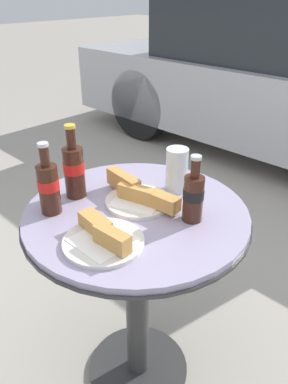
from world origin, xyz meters
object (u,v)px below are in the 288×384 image
object	(u,v)px
cola_bottle_center	(193,196)
lunch_plate_near	(138,195)
bistro_table	(137,260)
cola_bottle_left	(74,169)
cola_bottle_right	(49,186)
drinking_glass	(177,172)
lunch_plate_far	(103,237)

from	to	relation	value
cola_bottle_center	lunch_plate_near	bearing A→B (deg)	-168.33
bistro_table	cola_bottle_left	xyz separation A→B (m)	(-0.21, -0.07, 0.30)
cola_bottle_right	lunch_plate_near	distance (m)	0.28
drinking_glass	lunch_plate_far	size ratio (longest dim) A/B	0.68
cola_bottle_right	cola_bottle_center	size ratio (longest dim) A/B	1.10
cola_bottle_center	drinking_glass	xyz separation A→B (m)	(-0.15, 0.11, -0.01)
cola_bottle_left	lunch_plate_near	world-z (taller)	cola_bottle_left
cola_bottle_right	lunch_plate_far	size ratio (longest dim) A/B	1.01
cola_bottle_right	cola_bottle_center	bearing A→B (deg)	38.18
lunch_plate_near	drinking_glass	bearing A→B (deg)	76.37
lunch_plate_near	bistro_table	bearing A→B (deg)	-52.32
cola_bottle_center	drinking_glass	distance (m)	0.19
cola_bottle_left	lunch_plate_far	world-z (taller)	cola_bottle_left
cola_bottle_right	bistro_table	bearing A→B (deg)	46.18
bistro_table	drinking_glass	xyz separation A→B (m)	(0.01, 0.19, 0.27)
bistro_table	cola_bottle_center	distance (m)	0.33
cola_bottle_right	lunch_plate_near	bearing A→B (deg)	56.46
cola_bottle_right	lunch_plate_far	xyz separation A→B (m)	(0.24, 0.01, -0.07)
bistro_table	cola_bottle_right	bearing A→B (deg)	-133.82
cola_bottle_left	cola_bottle_center	size ratio (longest dim) A/B	1.19
cola_bottle_left	lunch_plate_far	size ratio (longest dim) A/B	1.10
cola_bottle_left	cola_bottle_center	world-z (taller)	cola_bottle_left
bistro_table	lunch_plate_far	xyz separation A→B (m)	(0.06, -0.18, 0.22)
cola_bottle_left	cola_bottle_center	distance (m)	0.40
cola_bottle_right	lunch_plate_near	size ratio (longest dim) A/B	0.75
lunch_plate_near	cola_bottle_left	bearing A→B (deg)	-147.86
lunch_plate_far	bistro_table	bearing A→B (deg)	107.54
bistro_table	lunch_plate_far	world-z (taller)	lunch_plate_far
drinking_glass	cola_bottle_right	bearing A→B (deg)	-116.46
lunch_plate_far	lunch_plate_near	bearing A→B (deg)	111.63
cola_bottle_center	lunch_plate_far	distance (m)	0.29
cola_bottle_right	cola_bottle_left	bearing A→B (deg)	103.66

